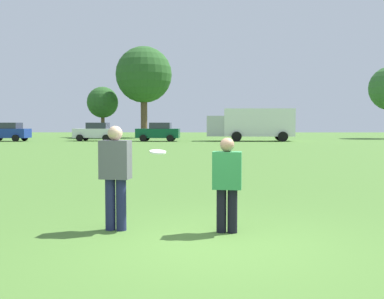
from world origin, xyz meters
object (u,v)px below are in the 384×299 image
Objects in this scene: player_thrower at (115,172)px; frisbee at (158,152)px; parked_car_center at (159,132)px; box_truck at (252,123)px; player_defender at (227,180)px; parked_car_near_left at (8,132)px; traffic_cone at (232,165)px; parked_car_mid_left at (96,132)px.

frisbee is at bearing 16.31° from player_thrower.
box_truck reaches higher than parked_car_center.
parked_car_near_left is at bearing 117.03° from player_defender.
traffic_cone is 0.11× the size of parked_car_center.
parked_car_near_left is at bearing -174.41° from parked_car_mid_left.
frisbee is 0.57× the size of traffic_cone.
parked_car_center is at bearing 93.95° from player_thrower.
traffic_cone is (1.84, 8.83, -1.02)m from frisbee.
parked_car_mid_left reaches higher than frisbee.
parked_car_center is at bearing 96.60° from player_defender.
traffic_cone is 0.11× the size of parked_car_near_left.
parked_car_near_left is 1.00× the size of parked_car_center.
parked_car_center is at bearing -6.26° from parked_car_mid_left.
parked_car_near_left reaches higher than player_defender.
parked_car_mid_left reaches higher than player_thrower.
box_truck is at bearing 82.76° from player_defender.
parked_car_mid_left is (-11.38, 29.20, 0.69)m from traffic_cone.
player_defender is at bearing -97.24° from box_truck.
player_thrower is 41.24m from parked_car_near_left.
parked_car_mid_left is at bearing 111.29° from traffic_cone.
box_truck is at bearing 81.93° from traffic_cone.
parked_car_mid_left is 6.33m from parked_car_center.
parked_car_center is 0.50× the size of box_truck.
parked_car_center reaches higher than player_defender.
box_truck is (4.87, 38.35, 0.92)m from player_defender.
traffic_cone is 29.52m from box_truck.
box_truck is at bearing 81.06° from frisbee.
traffic_cone is at bearing 85.43° from player_defender.
parked_car_near_left and parked_car_mid_left have the same top height.
frisbee is (0.66, 0.19, 0.31)m from player_thrower.
parked_car_near_left is at bearing -178.06° from box_truck.
player_thrower is at bearing -65.07° from parked_car_near_left.
player_thrower is at bearing -105.49° from traffic_cone.
player_thrower is at bearing -99.86° from box_truck.
parked_car_center reaches higher than traffic_cone.
traffic_cone is at bearing -54.98° from parked_car_near_left.
frisbee is 38.49m from box_truck.
frisbee is 0.06× the size of parked_car_center.
player_thrower is at bearing -86.05° from parked_car_center.
player_defender is at bearing -4.47° from player_thrower.
box_truck is at bearing 4.16° from parked_car_center.
frisbee is 0.06× the size of parked_car_near_left.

